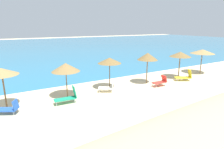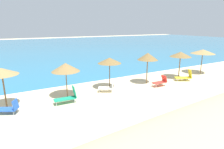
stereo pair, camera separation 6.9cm
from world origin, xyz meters
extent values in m
plane|color=beige|center=(0.00, 0.00, 0.00)|extent=(160.00, 160.00, 0.00)
cube|color=teal|center=(0.00, 39.54, 0.00)|extent=(160.00, 68.14, 0.01)
cylinder|color=brown|center=(-9.42, 2.68, 1.22)|extent=(0.09, 0.09, 2.44)
cone|color=#9E7F4C|center=(-9.42, 2.68, 2.52)|extent=(2.06, 2.06, 0.46)
cylinder|color=brown|center=(-5.25, 2.66, 1.09)|extent=(0.08, 0.08, 2.18)
cone|color=olive|center=(-5.25, 2.66, 2.36)|extent=(2.14, 2.14, 0.65)
cylinder|color=brown|center=(-1.42, 2.75, 1.21)|extent=(0.07, 0.07, 2.42)
cone|color=olive|center=(-1.42, 2.75, 2.52)|extent=(2.02, 2.02, 0.50)
cylinder|color=brown|center=(2.42, 2.39, 1.22)|extent=(0.10, 0.10, 2.44)
cone|color=olive|center=(2.42, 2.39, 2.62)|extent=(1.92, 1.92, 0.67)
cylinder|color=brown|center=(6.54, 2.15, 1.22)|extent=(0.10, 0.10, 2.43)
cone|color=olive|center=(6.54, 2.15, 2.54)|extent=(2.17, 2.17, 0.52)
cylinder|color=brown|center=(10.43, 2.39, 1.23)|extent=(0.09, 0.09, 2.46)
cone|color=#9E7F4C|center=(10.43, 2.39, 2.54)|extent=(2.62, 2.62, 0.48)
cube|color=yellow|center=(6.18, 1.31, 0.30)|extent=(1.63, 1.26, 0.07)
cube|color=yellow|center=(6.81, 0.98, 0.72)|extent=(0.50, 0.68, 0.84)
cylinder|color=silver|center=(5.73, 1.84, 0.13)|extent=(0.04, 0.04, 0.27)
cylinder|color=silver|center=(5.48, 1.36, 0.13)|extent=(0.04, 0.04, 0.27)
cylinder|color=silver|center=(6.87, 1.25, 0.13)|extent=(0.04, 0.04, 0.27)
cylinder|color=silver|center=(6.62, 0.77, 0.13)|extent=(0.04, 0.04, 0.27)
cube|color=red|center=(2.81, 1.08, 0.36)|extent=(1.29, 0.62, 0.07)
cube|color=red|center=(3.41, 1.07, 0.68)|extent=(0.27, 0.60, 0.61)
cylinder|color=silver|center=(2.27, 1.34, 0.16)|extent=(0.04, 0.04, 0.33)
cylinder|color=silver|center=(2.26, 0.83, 0.16)|extent=(0.04, 0.04, 0.33)
cylinder|color=silver|center=(3.35, 1.32, 0.16)|extent=(0.04, 0.04, 0.33)
cylinder|color=silver|center=(3.35, 0.81, 0.16)|extent=(0.04, 0.04, 0.33)
cube|color=white|center=(-2.15, 2.11, 0.35)|extent=(1.32, 1.10, 0.07)
cube|color=white|center=(-1.67, 1.82, 0.72)|extent=(0.44, 0.58, 0.74)
cylinder|color=silver|center=(-2.47, 2.58, 0.16)|extent=(0.04, 0.04, 0.32)
cylinder|color=silver|center=(-2.71, 2.16, 0.16)|extent=(0.04, 0.04, 0.32)
cylinder|color=silver|center=(-1.59, 2.06, 0.16)|extent=(0.04, 0.04, 0.32)
cylinder|color=silver|center=(-1.84, 1.64, 0.16)|extent=(0.04, 0.04, 0.32)
cube|color=blue|center=(-9.40, 1.61, 0.29)|extent=(1.39, 1.12, 0.07)
cube|color=blue|center=(-8.89, 1.34, 0.61)|extent=(0.43, 0.63, 0.63)
cylinder|color=silver|center=(-9.75, 2.08, 0.13)|extent=(0.04, 0.04, 0.26)
cylinder|color=silver|center=(-8.82, 1.60, 0.13)|extent=(0.04, 0.04, 0.26)
cylinder|color=silver|center=(-9.06, 1.13, 0.13)|extent=(0.04, 0.04, 0.26)
cube|color=#199972|center=(-5.78, 1.41, 0.35)|extent=(1.53, 0.64, 0.07)
cube|color=#199972|center=(-5.07, 1.37, 0.79)|extent=(0.25, 0.58, 0.88)
cylinder|color=silver|center=(-6.40, 1.68, 0.16)|extent=(0.04, 0.04, 0.31)
cylinder|color=silver|center=(-6.43, 1.20, 0.16)|extent=(0.04, 0.04, 0.31)
cylinder|color=silver|center=(-5.13, 1.62, 0.16)|extent=(0.04, 0.04, 0.31)
cylinder|color=silver|center=(-5.15, 1.13, 0.16)|extent=(0.04, 0.04, 0.31)
camera|label=1|loc=(-8.91, -11.01, 5.40)|focal=29.92mm
camera|label=2|loc=(-8.85, -11.04, 5.40)|focal=29.92mm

